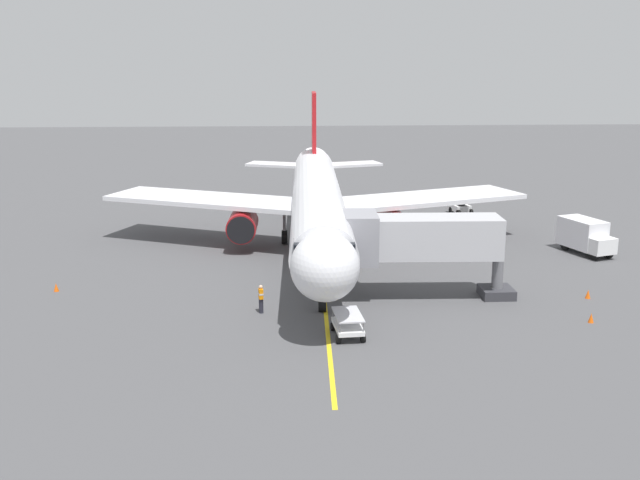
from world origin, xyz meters
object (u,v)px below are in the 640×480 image
Objects in this scene: box_truck_near_nose at (586,236)px; baggage_cart_starboard_side at (348,325)px; ground_crew_marshaller at (261,299)px; safety_cone_nose_left at (56,287)px; safety_cone_nose_right at (588,294)px; jet_bridge at (409,239)px; belt_loader_portside at (461,207)px; safety_cone_wing_port at (591,318)px; airplane at (317,201)px.

box_truck_near_nose reaches higher than baggage_cart_starboard_side.
ground_crew_marshaller is 3.11× the size of safety_cone_nose_left.
jet_bridge is at bearing -4.15° from safety_cone_nose_right.
safety_cone_nose_left is (17.97, -8.87, -0.38)m from baggage_cart_starboard_side.
ground_crew_marshaller is at bearing 55.61° from belt_loader_portside.
safety_cone_nose_left is 1.00× the size of safety_cone_wing_port.
box_truck_near_nose is at bearing 175.45° from airplane.
safety_cone_nose_right is (-11.24, 0.82, -3.49)m from jet_bridge.
safety_cone_nose_right is (-1.72, 25.59, -0.44)m from belt_loader_portside.
safety_cone_nose_left is at bearing 34.96° from belt_loader_portside.
safety_cone_nose_left is at bearing -5.71° from safety_cone_nose_right.
jet_bridge is 18.47m from box_truck_near_nose.
jet_bridge reaches higher than safety_cone_wing_port.
belt_loader_portside is (5.94, -14.95, -0.67)m from box_truck_near_nose.
airplane is at bearing -152.73° from safety_cone_nose_left.
safety_cone_nose_left is at bearing 27.27° from airplane.
safety_cone_nose_right is at bearing -175.68° from ground_crew_marshaller.
box_truck_near_nose is at bearing -153.59° from ground_crew_marshaller.
safety_cone_nose_right is at bearing 142.94° from airplane.
baggage_cart_starboard_side is 4.91× the size of safety_cone_wing_port.
jet_bridge is at bearing 32.43° from box_truck_near_nose.
box_truck_near_nose is 1.05× the size of belt_loader_portside.
box_truck_near_nose reaches higher than safety_cone_nose_right.
baggage_cart_starboard_side is 14.02m from safety_cone_wing_port.
safety_cone_nose_left and safety_cone_nose_right have the same top height.
jet_bridge is 2.42× the size of belt_loader_portside.
safety_cone_nose_left is at bearing -26.28° from baggage_cart_starboard_side.
safety_cone_nose_left is 1.00× the size of safety_cone_nose_right.
baggage_cart_starboard_side is (19.78, 16.16, -0.73)m from box_truck_near_nose.
safety_cone_nose_right is (-20.29, -1.53, -0.61)m from ground_crew_marshaller.
jet_bridge is at bearing -27.61° from safety_cone_wing_port.
jet_bridge reaches higher than baggage_cart_starboard_side.
ground_crew_marshaller reaches higher than safety_cone_nose_left.
jet_bridge is (-5.00, 11.45, -0.24)m from airplane.
box_truck_near_nose is 16.10m from belt_loader_portside.
ground_crew_marshaller is at bearing 4.32° from safety_cone_nose_right.
safety_cone_wing_port is (-13.95, -1.30, -0.38)m from baggage_cart_starboard_side.
box_truck_near_nose is (-15.46, -9.82, -2.38)m from jet_bridge.
belt_loader_portside is at bearing -89.77° from safety_cone_wing_port.
belt_loader_portside is at bearing -137.45° from airplane.
safety_cone_nose_left is (13.24, -4.88, -0.61)m from ground_crew_marshaller.
safety_cone_nose_left is at bearing -20.25° from ground_crew_marshaller.
airplane is 73.26× the size of safety_cone_nose_right.
safety_cone_nose_left is (37.75, 7.29, -1.11)m from box_truck_near_nose.
jet_bridge is 20.81× the size of safety_cone_nose_right.
jet_bridge reaches higher than belt_loader_portside.
baggage_cart_starboard_side is 4.91× the size of safety_cone_nose_right.
box_truck_near_nose is at bearing -147.57° from jet_bridge.
belt_loader_portside reaches higher than baggage_cart_starboard_side.
jet_bridge is 11.80m from safety_cone_nose_right.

